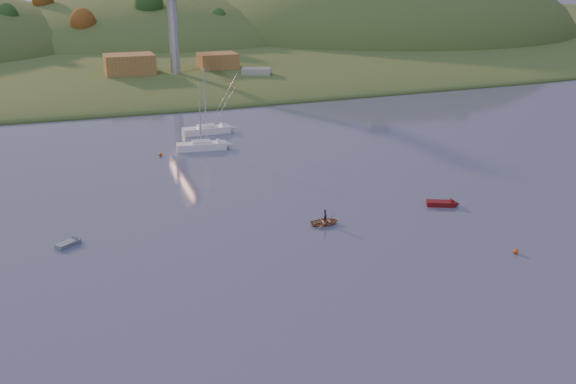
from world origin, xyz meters
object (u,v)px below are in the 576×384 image
object	(u,v)px
grey_dinghy	(73,242)
canoe	(325,222)
sailboat_far	(201,145)
red_tender	(447,204)
sailboat_near	(206,129)

from	to	relation	value
grey_dinghy	canoe	bearing A→B (deg)	-43.30
sailboat_far	canoe	world-z (taller)	sailboat_far
red_tender	grey_dinghy	xyz separation A→B (m)	(-41.35, 3.69, -0.06)
sailboat_far	canoe	size ratio (longest dim) A/B	3.29
sailboat_near	red_tender	distance (m)	46.67
sailboat_near	grey_dinghy	world-z (taller)	sailboat_near
sailboat_near	red_tender	size ratio (longest dim) A/B	2.69
canoe	sailboat_near	bearing A→B (deg)	6.43
sailboat_near	canoe	size ratio (longest dim) A/B	3.46
sailboat_near	grey_dinghy	distance (m)	45.44
sailboat_near	grey_dinghy	bearing A→B (deg)	-121.62
canoe	red_tender	world-z (taller)	red_tender
sailboat_far	red_tender	world-z (taller)	sailboat_far
sailboat_near	grey_dinghy	xyz separation A→B (m)	(-22.97, -39.21, -0.49)
sailboat_far	grey_dinghy	size ratio (longest dim) A/B	3.51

